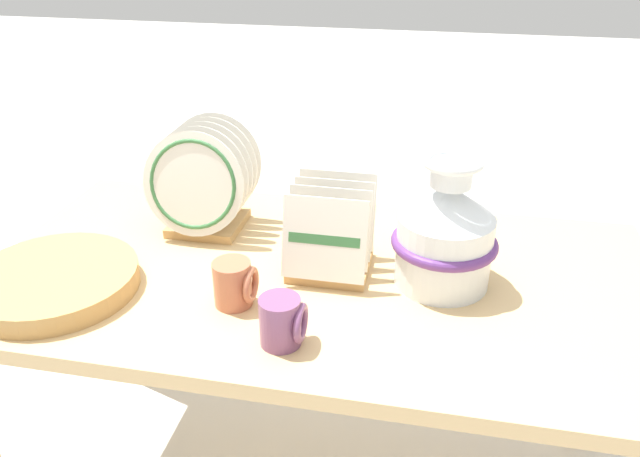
{
  "coord_description": "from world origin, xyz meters",
  "views": [
    {
      "loc": [
        0.23,
        -1.16,
        1.44
      ],
      "look_at": [
        0.0,
        0.0,
        0.82
      ],
      "focal_mm": 35.0,
      "sensor_mm": 36.0,
      "label": 1
    }
  ],
  "objects_px": {
    "ceramic_vase": "(445,232)",
    "dish_rack_square_plates": "(330,241)",
    "mug_plum_glaze": "(283,321)",
    "mug_terracotta_glaze": "(235,284)",
    "dish_rack_round_plates": "(203,185)",
    "wicker_charger_stack": "(54,281)"
  },
  "relations": [
    {
      "from": "ceramic_vase",
      "to": "dish_rack_square_plates",
      "type": "bearing_deg",
      "value": 178.62
    },
    {
      "from": "mug_plum_glaze",
      "to": "mug_terracotta_glaze",
      "type": "bearing_deg",
      "value": 140.38
    },
    {
      "from": "ceramic_vase",
      "to": "dish_rack_square_plates",
      "type": "height_order",
      "value": "ceramic_vase"
    },
    {
      "from": "dish_rack_round_plates",
      "to": "mug_plum_glaze",
      "type": "relative_size",
      "value": 2.79
    },
    {
      "from": "wicker_charger_stack",
      "to": "mug_terracotta_glaze",
      "type": "height_order",
      "value": "mug_terracotta_glaze"
    },
    {
      "from": "wicker_charger_stack",
      "to": "ceramic_vase",
      "type": "bearing_deg",
      "value": 13.67
    },
    {
      "from": "wicker_charger_stack",
      "to": "mug_plum_glaze",
      "type": "height_order",
      "value": "mug_plum_glaze"
    },
    {
      "from": "ceramic_vase",
      "to": "mug_plum_glaze",
      "type": "distance_m",
      "value": 0.4
    },
    {
      "from": "dish_rack_square_plates",
      "to": "wicker_charger_stack",
      "type": "height_order",
      "value": "dish_rack_square_plates"
    },
    {
      "from": "ceramic_vase",
      "to": "mug_terracotta_glaze",
      "type": "distance_m",
      "value": 0.45
    },
    {
      "from": "dish_rack_square_plates",
      "to": "mug_terracotta_glaze",
      "type": "distance_m",
      "value": 0.24
    },
    {
      "from": "mug_plum_glaze",
      "to": "ceramic_vase",
      "type": "bearing_deg",
      "value": 44.09
    },
    {
      "from": "dish_rack_square_plates",
      "to": "mug_plum_glaze",
      "type": "bearing_deg",
      "value": -97.62
    },
    {
      "from": "ceramic_vase",
      "to": "mug_terracotta_glaze",
      "type": "bearing_deg",
      "value": -157.68
    },
    {
      "from": "dish_rack_round_plates",
      "to": "mug_terracotta_glaze",
      "type": "xyz_separation_m",
      "value": [
        0.18,
        -0.3,
        -0.07
      ]
    },
    {
      "from": "dish_rack_round_plates",
      "to": "mug_plum_glaze",
      "type": "distance_m",
      "value": 0.51
    },
    {
      "from": "dish_rack_square_plates",
      "to": "wicker_charger_stack",
      "type": "bearing_deg",
      "value": -160.16
    },
    {
      "from": "ceramic_vase",
      "to": "wicker_charger_stack",
      "type": "relative_size",
      "value": 0.82
    },
    {
      "from": "dish_rack_round_plates",
      "to": "wicker_charger_stack",
      "type": "relative_size",
      "value": 0.77
    },
    {
      "from": "dish_rack_square_plates",
      "to": "wicker_charger_stack",
      "type": "xyz_separation_m",
      "value": [
        -0.56,
        -0.2,
        -0.05
      ]
    },
    {
      "from": "dish_rack_round_plates",
      "to": "dish_rack_square_plates",
      "type": "distance_m",
      "value": 0.37
    },
    {
      "from": "mug_terracotta_glaze",
      "to": "mug_plum_glaze",
      "type": "bearing_deg",
      "value": -39.62
    }
  ]
}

